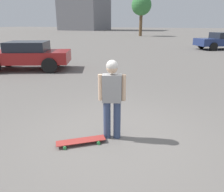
# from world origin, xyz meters

# --- Properties ---
(ground_plane) EXTENTS (220.00, 220.00, 0.00)m
(ground_plane) POSITION_xyz_m (0.00, 0.00, 0.00)
(ground_plane) COLOR slate
(person) EXTENTS (0.31, 0.50, 1.58)m
(person) POSITION_xyz_m (0.00, 0.00, 0.92)
(person) COLOR #38476B
(person) RESTS_ON ground_plane
(skateboard) EXTENTS (0.75, 0.87, 0.08)m
(skateboard) POSITION_xyz_m (-0.47, 0.45, 0.06)
(skateboard) COLOR #A5332D
(skateboard) RESTS_ON ground_plane
(car_parked_near) EXTENTS (3.34, 4.49, 1.37)m
(car_parked_near) POSITION_xyz_m (4.70, 6.50, 0.73)
(car_parked_near) COLOR maroon
(car_parked_near) RESTS_ON ground_plane
(car_parked_far) EXTENTS (4.09, 4.96, 1.44)m
(car_parked_far) POSITION_xyz_m (18.32, -3.00, 0.76)
(car_parked_far) COLOR navy
(car_parked_far) RESTS_ON ground_plane
(tree_distant) EXTENTS (3.41, 3.41, 6.83)m
(tree_distant) POSITION_xyz_m (35.63, 9.36, 5.03)
(tree_distant) COLOR brown
(tree_distant) RESTS_ON ground_plane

